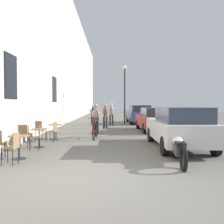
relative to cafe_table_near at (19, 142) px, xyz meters
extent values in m
plane|color=#5B5954|center=(2.20, -1.91, -0.52)|extent=(88.00, 88.00, 0.00)
cube|color=#B7AD99|center=(-1.25, 12.09, 5.62)|extent=(0.50, 68.00, 12.29)
cube|color=black|center=(-0.98, 1.85, 2.21)|extent=(0.04, 1.10, 1.70)
cube|color=black|center=(-0.98, 9.00, 2.15)|extent=(0.04, 1.10, 1.70)
cylinder|color=black|center=(0.00, 0.00, -0.51)|extent=(0.40, 0.40, 0.02)
cylinder|color=black|center=(0.00, 0.00, -0.16)|extent=(0.05, 0.05, 0.67)
cylinder|color=brown|center=(0.00, 0.00, 0.19)|extent=(0.64, 0.64, 0.02)
cylinder|color=black|center=(-0.18, -0.80, -0.30)|extent=(0.02, 0.02, 0.45)
cylinder|color=black|center=(-0.14, -0.48, -0.30)|extent=(0.02, 0.02, 0.45)
cylinder|color=black|center=(0.14, -0.83, -0.30)|extent=(0.02, 0.02, 0.45)
cylinder|color=black|center=(0.18, -0.51, -0.30)|extent=(0.02, 0.02, 0.45)
cube|color=brown|center=(0.00, -0.66, -0.06)|extent=(0.42, 0.42, 0.02)
cube|color=brown|center=(0.18, -0.68, 0.16)|extent=(0.06, 0.34, 0.42)
cylinder|color=black|center=(-0.51, 0.18, -0.30)|extent=(0.02, 0.02, 0.45)
cylinder|color=black|center=(-0.46, -0.14, -0.30)|extent=(0.02, 0.02, 0.45)
cylinder|color=black|center=(0.03, 1.99, -0.51)|extent=(0.40, 0.40, 0.02)
cylinder|color=black|center=(0.03, 1.99, -0.16)|extent=(0.05, 0.05, 0.67)
cylinder|color=brown|center=(0.03, 1.99, 0.19)|extent=(0.64, 0.64, 0.02)
cylinder|color=black|center=(-0.10, 1.23, -0.30)|extent=(0.02, 0.02, 0.45)
cylinder|color=black|center=(-0.16, 1.55, -0.30)|extent=(0.02, 0.02, 0.45)
cylinder|color=black|center=(0.22, 1.29, -0.30)|extent=(0.02, 0.02, 0.45)
cylinder|color=black|center=(0.16, 1.61, -0.30)|extent=(0.02, 0.02, 0.45)
cube|color=brown|center=(0.03, 1.42, -0.06)|extent=(0.44, 0.44, 0.02)
cube|color=brown|center=(0.21, 1.45, 0.16)|extent=(0.08, 0.34, 0.42)
cylinder|color=black|center=(-0.75, 2.12, -0.30)|extent=(0.02, 0.02, 0.45)
cylinder|color=black|center=(-0.43, 2.17, -0.30)|extent=(0.02, 0.02, 0.45)
cylinder|color=black|center=(-0.71, 1.80, -0.30)|extent=(0.02, 0.02, 0.45)
cylinder|color=black|center=(-0.39, 1.85, -0.30)|extent=(0.02, 0.02, 0.45)
cube|color=brown|center=(-0.57, 1.99, -0.06)|extent=(0.43, 0.43, 0.02)
cube|color=brown|center=(-0.54, 1.81, 0.16)|extent=(0.34, 0.07, 0.42)
cylinder|color=black|center=(0.18, 3.97, -0.51)|extent=(0.40, 0.40, 0.02)
cylinder|color=black|center=(0.18, 3.97, -0.16)|extent=(0.05, 0.05, 0.67)
cylinder|color=brown|center=(0.18, 3.97, 0.19)|extent=(0.64, 0.64, 0.02)
cylinder|color=black|center=(-0.61, 4.17, -0.30)|extent=(0.02, 0.02, 0.45)
cylinder|color=black|center=(-0.30, 4.09, -0.30)|extent=(0.02, 0.02, 0.45)
cylinder|color=black|center=(-0.69, 3.85, -0.30)|extent=(0.02, 0.02, 0.45)
cylinder|color=black|center=(-0.38, 3.78, -0.30)|extent=(0.02, 0.02, 0.45)
cube|color=brown|center=(-0.49, 3.97, -0.06)|extent=(0.46, 0.46, 0.02)
cube|color=brown|center=(-0.54, 3.80, 0.16)|extent=(0.34, 0.10, 0.42)
cylinder|color=black|center=(-0.01, 3.23, -0.30)|extent=(0.02, 0.02, 0.45)
cylinder|color=black|center=(0.06, 3.55, -0.30)|extent=(0.02, 0.02, 0.45)
cylinder|color=black|center=(0.30, 3.16, -0.30)|extent=(0.02, 0.02, 0.45)
cylinder|color=black|center=(0.37, 3.48, -0.30)|extent=(0.02, 0.02, 0.45)
cube|color=brown|center=(0.18, 3.35, -0.06)|extent=(0.45, 0.45, 0.02)
cube|color=brown|center=(0.36, 3.31, 0.16)|extent=(0.09, 0.34, 0.42)
torus|color=black|center=(2.03, 3.76, -0.19)|extent=(0.09, 0.71, 0.71)
torus|color=black|center=(2.09, 4.81, -0.19)|extent=(0.09, 0.71, 0.71)
cylinder|color=maroon|center=(2.09, 4.72, 0.09)|extent=(0.05, 0.22, 0.58)
cylinder|color=maroon|center=(2.06, 4.22, 0.43)|extent=(0.08, 0.83, 0.14)
cylinder|color=maroon|center=(2.03, 3.79, 0.14)|extent=(0.04, 0.09, 0.67)
cylinder|color=maroon|center=(2.06, 4.31, -0.15)|extent=(0.10, 1.00, 0.12)
cylinder|color=black|center=(2.03, 3.81, 0.48)|extent=(0.52, 0.06, 0.03)
ellipsoid|color=black|center=(2.08, 4.63, 0.41)|extent=(0.12, 0.24, 0.06)
ellipsoid|color=gray|center=(2.08, 4.55, 0.68)|extent=(0.36, 0.37, 0.59)
sphere|color=#A57A5B|center=(2.08, 4.51, 1.08)|extent=(0.22, 0.22, 0.22)
cylinder|color=#26262D|center=(2.17, 4.47, 0.03)|extent=(0.15, 0.40, 0.75)
cylinder|color=#26262D|center=(1.97, 4.48, 0.03)|extent=(0.15, 0.40, 0.75)
cylinder|color=gray|center=(2.20, 4.16, 0.68)|extent=(0.12, 0.75, 0.48)
cylinder|color=gray|center=(1.91, 4.17, 0.68)|extent=(0.15, 0.75, 0.48)
cylinder|color=#26262D|center=(2.09, 6.43, -0.11)|extent=(0.14, 0.14, 0.82)
cylinder|color=#26262D|center=(1.89, 6.44, -0.11)|extent=(0.14, 0.14, 0.82)
ellipsoid|color=#4C3D5B|center=(1.99, 6.44, 0.63)|extent=(0.36, 0.27, 0.65)
sphere|color=#A57A5B|center=(1.99, 6.44, 1.05)|extent=(0.22, 0.22, 0.22)
cylinder|color=#26262D|center=(2.57, 9.00, -0.11)|extent=(0.14, 0.14, 0.83)
cylinder|color=#26262D|center=(2.38, 9.04, -0.11)|extent=(0.14, 0.14, 0.83)
ellipsoid|color=brown|center=(2.48, 9.02, 0.64)|extent=(0.37, 0.29, 0.66)
sphere|color=#A57A5B|center=(2.48, 9.02, 1.06)|extent=(0.22, 0.22, 0.22)
cylinder|color=#26262D|center=(3.01, 11.24, -0.09)|extent=(0.14, 0.14, 0.87)
cylinder|color=#26262D|center=(2.81, 11.21, -0.09)|extent=(0.14, 0.14, 0.87)
ellipsoid|color=gray|center=(2.91, 11.22, 0.69)|extent=(0.37, 0.28, 0.69)
sphere|color=tan|center=(2.91, 11.22, 1.13)|extent=(0.22, 0.22, 0.22)
cylinder|color=#26262D|center=(1.25, 13.14, -0.13)|extent=(0.14, 0.14, 0.79)
cylinder|color=#26262D|center=(1.45, 13.17, -0.13)|extent=(0.14, 0.14, 0.79)
ellipsoid|color=#2D3342|center=(1.35, 13.16, 0.58)|extent=(0.37, 0.29, 0.62)
sphere|color=tan|center=(1.35, 13.16, 0.99)|extent=(0.22, 0.22, 0.22)
cylinder|color=black|center=(4.04, 12.58, 1.78)|extent=(0.12, 0.12, 4.60)
sphere|color=silver|center=(4.04, 12.58, 4.22)|extent=(0.32, 0.32, 0.32)
cube|color=#B7B7BC|center=(5.40, 1.85, 0.15)|extent=(1.88, 4.42, 0.71)
cube|color=#283342|center=(5.39, 1.32, 0.78)|extent=(1.56, 2.39, 0.53)
cylinder|color=black|center=(4.60, 3.31, -0.20)|extent=(0.21, 0.64, 0.63)
cylinder|color=black|center=(6.25, 3.29, -0.20)|extent=(0.21, 0.64, 0.63)
cylinder|color=black|center=(4.55, 0.41, -0.20)|extent=(0.21, 0.64, 0.63)
cylinder|color=black|center=(6.21, 0.39, -0.20)|extent=(0.21, 0.64, 0.63)
cube|color=maroon|center=(5.51, 7.61, 0.11)|extent=(1.78, 4.12, 0.66)
cube|color=#283342|center=(5.52, 7.12, 0.69)|extent=(1.47, 2.24, 0.49)
cylinder|color=black|center=(4.71, 8.94, -0.23)|extent=(0.20, 0.59, 0.59)
cylinder|color=black|center=(6.25, 8.98, -0.23)|extent=(0.20, 0.59, 0.59)
cylinder|color=black|center=(4.77, 6.25, -0.23)|extent=(0.20, 0.59, 0.59)
cylinder|color=black|center=(6.31, 6.28, -0.23)|extent=(0.20, 0.59, 0.59)
cube|color=#384C84|center=(5.33, 13.54, 0.16)|extent=(1.94, 4.48, 0.72)
cube|color=#283342|center=(5.35, 13.01, 0.79)|extent=(1.60, 2.43, 0.54)
cylinder|color=black|center=(4.46, 14.99, -0.20)|extent=(0.22, 0.65, 0.64)
cylinder|color=black|center=(6.14, 15.03, -0.20)|extent=(0.22, 0.65, 0.64)
cylinder|color=black|center=(4.53, 12.06, -0.20)|extent=(0.22, 0.65, 0.64)
cylinder|color=black|center=(6.20, 12.09, -0.20)|extent=(0.22, 0.65, 0.64)
torus|color=black|center=(4.79, 0.14, -0.22)|extent=(0.17, 0.70, 0.69)
torus|color=black|center=(4.63, -1.30, -0.22)|extent=(0.18, 0.71, 0.70)
cube|color=#333338|center=(4.71, -0.58, -0.12)|extent=(0.32, 0.78, 0.28)
ellipsoid|color=beige|center=(4.72, -0.48, 0.10)|extent=(0.34, 0.55, 0.24)
cube|color=black|center=(4.68, -0.86, 0.08)|extent=(0.29, 0.46, 0.10)
cylinder|color=black|center=(4.78, 0.04, 0.33)|extent=(0.62, 0.10, 0.03)
camera|label=1|loc=(2.76, -7.21, 1.15)|focal=38.02mm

